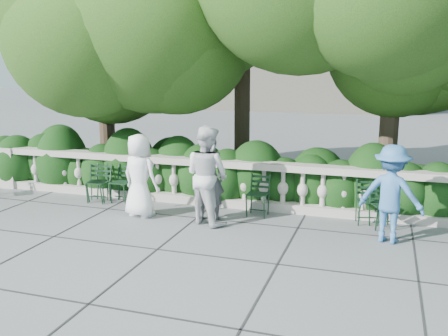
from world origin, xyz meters
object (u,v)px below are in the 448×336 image
(chair_a, at_px, (96,203))
(chair_e, at_px, (255,218))
(person_woman_grey, at_px, (209,177))
(person_casual_man, at_px, (207,175))
(chair_d, at_px, (385,230))
(person_businessman, at_px, (140,176))
(person_older_blue, at_px, (391,194))
(chair_f, at_px, (368,226))
(chair_b, at_px, (96,203))
(chair_c, at_px, (119,204))

(chair_a, height_order, chair_e, same)
(person_woman_grey, height_order, person_casual_man, person_casual_man)
(chair_d, distance_m, person_businessman, 4.75)
(chair_d, distance_m, person_older_blue, 1.02)
(chair_f, xyz_separation_m, person_businessman, (-4.34, -0.75, 0.83))
(person_older_blue, bearing_deg, chair_d, -71.14)
(chair_e, bearing_deg, person_older_blue, -11.83)
(chair_e, bearing_deg, person_businessman, -163.50)
(chair_a, height_order, chair_b, same)
(chair_d, height_order, chair_e, same)
(chair_a, bearing_deg, person_older_blue, -20.61)
(chair_d, height_order, person_casual_man, person_casual_man)
(person_woman_grey, distance_m, person_casual_man, 0.26)
(chair_a, height_order, person_casual_man, person_casual_man)
(person_casual_man, bearing_deg, person_older_blue, -155.22)
(chair_b, distance_m, chair_e, 3.57)
(chair_e, xyz_separation_m, person_businessman, (-2.20, -0.59, 0.83))
(person_businessman, xyz_separation_m, person_older_blue, (4.70, 0.00, 0.01))
(chair_c, relative_size, chair_d, 1.00)
(chair_e, height_order, person_businessman, person_businessman)
(chair_b, relative_size, chair_c, 1.00)
(chair_b, distance_m, person_woman_grey, 2.86)
(chair_b, xyz_separation_m, chair_d, (6.01, 0.05, 0.00))
(chair_b, height_order, person_casual_man, person_casual_man)
(person_older_blue, bearing_deg, chair_b, 8.65)
(chair_b, relative_size, person_woman_grey, 0.50)
(chair_e, distance_m, person_woman_grey, 1.25)
(person_woman_grey, bearing_deg, chair_a, -25.50)
(person_woman_grey, bearing_deg, person_casual_man, 83.14)
(chair_f, bearing_deg, person_older_blue, -77.00)
(chair_c, xyz_separation_m, person_businessman, (0.87, -0.64, 0.83))
(chair_a, xyz_separation_m, person_businessman, (1.36, -0.52, 0.83))
(chair_b, height_order, person_woman_grey, person_woman_grey)
(chair_b, distance_m, person_older_blue, 6.15)
(chair_c, distance_m, person_older_blue, 5.67)
(chair_f, distance_m, person_casual_man, 3.17)
(chair_c, bearing_deg, chair_d, 2.78)
(chair_c, xyz_separation_m, chair_e, (3.08, -0.05, 0.00))
(chair_b, bearing_deg, chair_c, 19.29)
(person_casual_man, bearing_deg, chair_f, -140.89)
(chair_e, distance_m, person_casual_man, 1.36)
(chair_f, bearing_deg, chair_e, 171.76)
(chair_d, height_order, person_woman_grey, person_woman_grey)
(chair_b, height_order, chair_f, same)
(chair_c, height_order, chair_f, same)
(person_businessman, xyz_separation_m, person_casual_man, (1.41, 0.00, 0.11))
(chair_f, bearing_deg, person_woman_grey, 177.23)
(chair_c, xyz_separation_m, chair_f, (5.21, 0.11, 0.00))
(chair_f, relative_size, person_businessman, 0.51)
(chair_b, relative_size, chair_d, 1.00)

